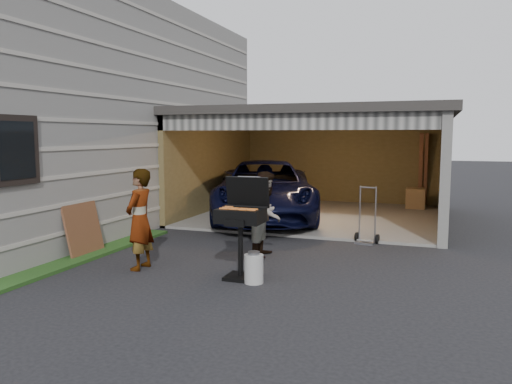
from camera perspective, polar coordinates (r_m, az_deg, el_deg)
ground at (r=8.11m, az=-8.29°, el=-9.54°), size 80.00×80.00×0.00m
house at (r=14.57m, az=-22.21°, el=8.08°), size 7.00×11.00×5.50m
groundcover_strip at (r=8.64m, az=-25.02°, el=-8.89°), size 0.50×8.00×0.06m
garage at (r=13.98m, az=7.65°, el=4.97°), size 6.80×6.30×2.90m
minivan at (r=13.03m, az=1.01°, el=-0.01°), size 4.09×5.91×1.50m
woman at (r=8.51m, az=-13.15°, el=-3.06°), size 0.42×0.63×1.69m
man at (r=9.21m, az=1.19°, el=-2.51°), size 0.63×0.79×1.58m
bbq_grill at (r=7.75m, az=-1.68°, el=-3.12°), size 0.71×0.62×1.58m
propane_tank at (r=7.64m, az=-0.25°, el=-8.77°), size 0.31×0.31×0.44m
plywood_panel at (r=9.81m, az=-19.13°, el=-4.03°), size 0.25×0.91×1.00m
hand_truck at (r=10.62m, az=12.50°, el=-4.52°), size 0.51×0.42×1.19m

